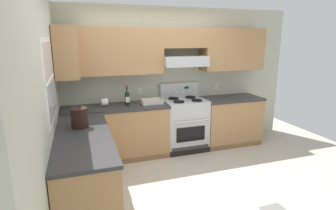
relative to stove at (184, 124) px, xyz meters
name	(u,v)px	position (x,y,z in m)	size (l,w,h in m)	color
ground_plane	(181,186)	(-0.55, -1.25, -0.48)	(7.04, 7.04, 0.00)	#B2AA99
wall_back	(173,68)	(-0.14, 0.27, 1.00)	(4.68, 0.57, 2.55)	#B7BAA3
wall_left	(48,96)	(-2.14, -1.03, 0.87)	(0.47, 4.00, 2.55)	#B7BAA3
counter_back_run	(166,127)	(-0.37, -0.01, -0.03)	(3.60, 0.65, 0.91)	#A87A4C
counter_left_run	(86,170)	(-1.79, -1.26, -0.03)	(0.63, 1.91, 0.91)	#A87A4C
stove	(184,124)	(0.00, 0.00, 0.00)	(0.76, 0.62, 1.20)	#B7BABC
wine_bottle	(127,97)	(-1.04, 0.02, 0.56)	(0.07, 0.07, 0.33)	black
bowl	(152,102)	(-0.61, 0.00, 0.46)	(0.36, 0.23, 0.08)	beige
bucket	(79,117)	(-1.82, -0.98, 0.56)	(0.22, 0.22, 0.25)	black
paper_towel_roll	(105,102)	(-1.40, 0.09, 0.49)	(0.11, 0.12, 0.12)	white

